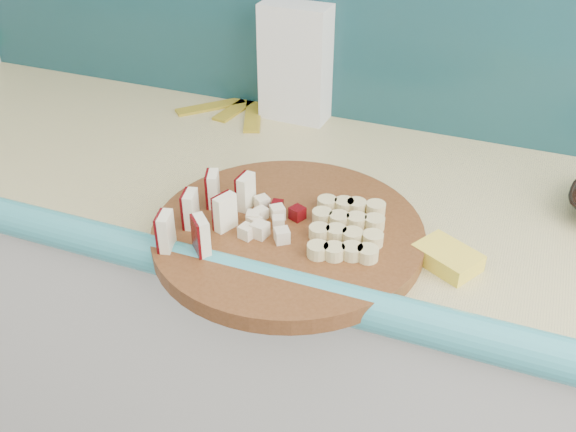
{
  "coord_description": "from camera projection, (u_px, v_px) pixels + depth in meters",
  "views": [
    {
      "loc": [
        0.62,
        0.54,
        1.51
      ],
      "look_at": [
        0.32,
        1.31,
        0.96
      ],
      "focal_mm": 40.0,
      "sensor_mm": 36.0,
      "label": 1
    }
  ],
  "objects": [
    {
      "name": "kitchen_counter",
      "position": [
        231.0,
        334.0,
        1.49
      ],
      "size": [
        2.2,
        0.63,
        0.91
      ],
      "color": "silver",
      "rests_on": "ground"
    },
    {
      "name": "apple_wedges",
      "position": [
        207.0,
        211.0,
        0.99
      ],
      "size": [
        0.09,
        0.18,
        0.06
      ],
      "color": "#FCF3C9",
      "rests_on": "cutting_board"
    },
    {
      "name": "sponge",
      "position": [
        447.0,
        258.0,
        0.96
      ],
      "size": [
        0.11,
        0.1,
        0.03
      ],
      "primitive_type": "cube",
      "rotation": [
        0.0,
        0.0,
        -0.51
      ],
      "color": "#FFEC43",
      "rests_on": "kitchen_counter"
    },
    {
      "name": "banana_slices",
      "position": [
        347.0,
        227.0,
        0.99
      ],
      "size": [
        0.13,
        0.17,
        0.02
      ],
      "color": "#D5C482",
      "rests_on": "cutting_board"
    },
    {
      "name": "flour_bag",
      "position": [
        298.0,
        61.0,
        1.35
      ],
      "size": [
        0.15,
        0.11,
        0.24
      ],
      "primitive_type": "cube",
      "rotation": [
        0.0,
        0.0,
        -0.03
      ],
      "color": "silver",
      "rests_on": "kitchen_counter"
    },
    {
      "name": "banana_peel",
      "position": [
        234.0,
        110.0,
        1.43
      ],
      "size": [
        0.22,
        0.19,
        0.01
      ],
      "rotation": [
        0.0,
        0.0,
        -0.32
      ],
      "color": "gold",
      "rests_on": "kitchen_counter"
    },
    {
      "name": "apple_chunks",
      "position": [
        271.0,
        220.0,
        1.0
      ],
      "size": [
        0.07,
        0.08,
        0.02
      ],
      "color": "#F8E8C7",
      "rests_on": "cutting_board"
    },
    {
      "name": "cutting_board",
      "position": [
        288.0,
        233.0,
        1.01
      ],
      "size": [
        0.5,
        0.5,
        0.03
      ],
      "primitive_type": "cylinder",
      "rotation": [
        0.0,
        0.0,
        0.2
      ],
      "color": "#4E2810",
      "rests_on": "kitchen_counter"
    }
  ]
}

